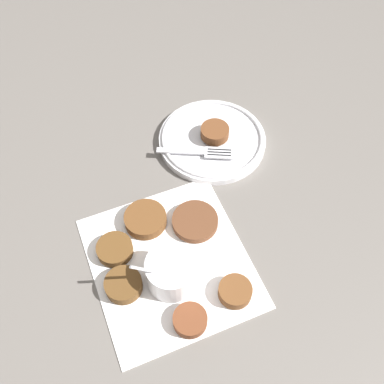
% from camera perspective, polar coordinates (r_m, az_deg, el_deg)
% --- Properties ---
extents(ground_plane, '(4.00, 4.00, 0.00)m').
position_cam_1_polar(ground_plane, '(0.82, -3.16, -8.43)').
color(ground_plane, '#605B56').
extents(napkin, '(0.34, 0.33, 0.00)m').
position_cam_1_polar(napkin, '(0.82, -3.07, -9.03)').
color(napkin, white).
rests_on(napkin, ground_plane).
extents(sauce_bowl, '(0.10, 0.11, 0.11)m').
position_cam_1_polar(sauce_bowl, '(0.78, -2.65, -10.17)').
color(sauce_bowl, silver).
rests_on(sauce_bowl, napkin).
extents(fritter_0, '(0.07, 0.07, 0.02)m').
position_cam_1_polar(fritter_0, '(0.83, -9.78, -7.17)').
color(fritter_0, brown).
rests_on(fritter_0, napkin).
extents(fritter_1, '(0.09, 0.09, 0.01)m').
position_cam_1_polar(fritter_1, '(0.84, 0.38, -3.74)').
color(fritter_1, brown).
rests_on(fritter_1, napkin).
extents(fritter_2, '(0.06, 0.06, 0.02)m').
position_cam_1_polar(fritter_2, '(0.78, 5.49, -12.45)').
color(fritter_2, brown).
rests_on(fritter_2, napkin).
extents(fritter_3, '(0.06, 0.06, 0.02)m').
position_cam_1_polar(fritter_3, '(0.76, -0.25, -15.95)').
color(fritter_3, brown).
rests_on(fritter_3, napkin).
extents(fritter_4, '(0.06, 0.06, 0.02)m').
position_cam_1_polar(fritter_4, '(0.79, -8.70, -11.57)').
color(fritter_4, brown).
rests_on(fritter_4, napkin).
extents(fritter_5, '(0.08, 0.08, 0.02)m').
position_cam_1_polar(fritter_5, '(0.85, -5.93, -3.46)').
color(fritter_5, brown).
rests_on(fritter_5, napkin).
extents(serving_plate, '(0.23, 0.23, 0.02)m').
position_cam_1_polar(serving_plate, '(0.97, 2.58, 6.70)').
color(serving_plate, silver).
rests_on(serving_plate, ground_plane).
extents(fritter_on_plate, '(0.06, 0.06, 0.02)m').
position_cam_1_polar(fritter_on_plate, '(0.95, 2.91, 7.61)').
color(fritter_on_plate, brown).
rests_on(fritter_on_plate, serving_plate).
extents(fork, '(0.11, 0.14, 0.00)m').
position_cam_1_polar(fork, '(0.93, 1.54, 5.07)').
color(fork, silver).
rests_on(fork, serving_plate).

